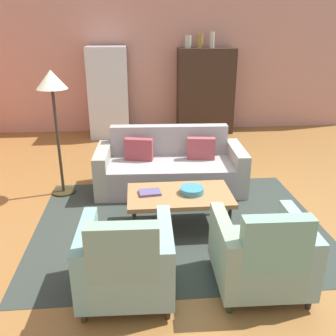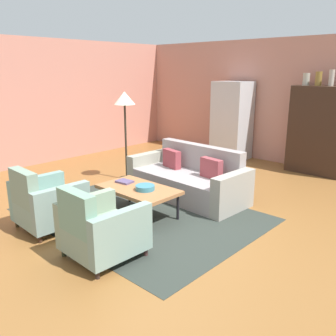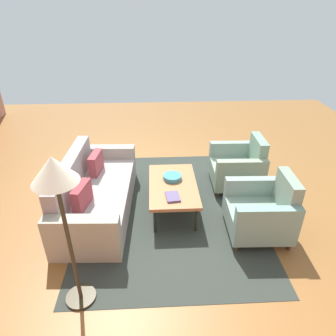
% 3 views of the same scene
% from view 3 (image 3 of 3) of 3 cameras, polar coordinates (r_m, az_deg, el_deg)
% --- Properties ---
extents(ground_plane, '(10.31, 10.31, 0.00)m').
position_cam_3_polar(ground_plane, '(4.89, -1.34, -5.60)').
color(ground_plane, brown).
extents(area_rug, '(3.40, 2.60, 0.01)m').
position_cam_3_polar(area_rug, '(4.65, 0.29, -7.61)').
color(area_rug, '#2D342E').
rests_on(area_rug, ground).
extents(couch, '(2.14, 0.99, 0.86)m').
position_cam_3_polar(couch, '(4.57, -14.11, -4.96)').
color(couch, gray).
rests_on(couch, ground).
extents(coffee_table, '(1.20, 0.70, 0.44)m').
position_cam_3_polar(coffee_table, '(4.42, 0.96, -3.50)').
color(coffee_table, black).
rests_on(coffee_table, ground).
extents(armchair_left, '(0.83, 0.83, 0.88)m').
position_cam_3_polar(armchair_left, '(4.21, 17.73, -7.99)').
color(armchair_left, '#312B1C').
rests_on(armchair_left, ground).
extents(armchair_right, '(0.82, 0.82, 0.88)m').
position_cam_3_polar(armchair_right, '(5.16, 13.53, 0.06)').
color(armchair_right, '#3A2817').
rests_on(armchair_right, ground).
extents(fruit_bowl, '(0.28, 0.28, 0.07)m').
position_cam_3_polar(fruit_bowl, '(4.51, 0.84, -1.75)').
color(fruit_bowl, teal).
rests_on(fruit_bowl, coffee_table).
extents(book_stack, '(0.26, 0.21, 0.03)m').
position_cam_3_polar(book_stack, '(4.11, 0.90, -5.51)').
color(book_stack, '#52466C').
rests_on(book_stack, coffee_table).
extents(floor_lamp, '(0.40, 0.40, 1.72)m').
position_cam_3_polar(floor_lamp, '(2.69, -20.46, -3.15)').
color(floor_lamp, '#2F2814').
rests_on(floor_lamp, ground).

